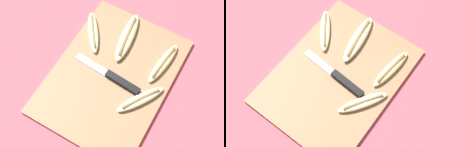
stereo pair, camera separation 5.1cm
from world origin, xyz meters
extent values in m
plane|color=#C65160|center=(0.00, 0.00, 0.00)|extent=(4.00, 4.00, 0.00)
cube|color=#997551|center=(0.00, 0.00, 0.01)|extent=(0.46, 0.34, 0.01)
cube|color=black|center=(-0.01, -0.04, 0.02)|extent=(0.03, 0.11, 0.02)
cube|color=#B7BABF|center=(0.00, 0.07, 0.01)|extent=(0.03, 0.11, 0.00)
ellipsoid|color=beige|center=(0.10, 0.13, 0.02)|extent=(0.15, 0.12, 0.02)
cube|color=olive|center=(0.10, 0.13, 0.03)|extent=(0.10, 0.08, 0.00)
ellipsoid|color=beige|center=(-0.03, -0.11, 0.02)|extent=(0.15, 0.11, 0.02)
cube|color=olive|center=(-0.03, -0.11, 0.03)|extent=(0.11, 0.07, 0.00)
ellipsoid|color=beige|center=(0.14, 0.02, 0.02)|extent=(0.19, 0.07, 0.02)
cube|color=olive|center=(0.14, 0.02, 0.03)|extent=(0.15, 0.03, 0.00)
ellipsoid|color=beige|center=(0.11, -0.12, 0.02)|extent=(0.16, 0.05, 0.02)
cube|color=olive|center=(0.11, -0.12, 0.03)|extent=(0.13, 0.02, 0.00)
camera|label=1|loc=(-0.36, -0.20, 0.86)|focal=50.00mm
camera|label=2|loc=(-0.33, -0.25, 0.86)|focal=50.00mm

